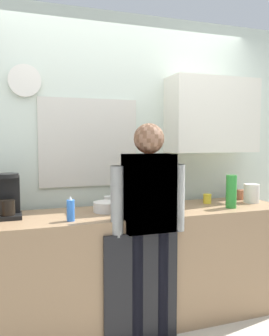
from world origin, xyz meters
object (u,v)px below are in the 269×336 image
Objects in this scene: bottle_dark_sauce at (168,194)px; storage_canister at (251,193)px; person_at_sink at (149,213)px; person_guest at (149,213)px; cup_terracotta_mug at (241,195)px; mixing_bowl at (107,207)px; dish_soap at (71,210)px; cup_white_mug at (109,202)px; coffee_maker at (7,198)px; bottle_clear_soda at (231,191)px; cup_yellow_cup at (207,199)px; potted_plant at (136,194)px.

storage_canister is (0.76, -0.16, -0.01)m from bottle_dark_sauce.
person_at_sink is 0.00m from person_guest.
mixing_bowl is (-1.37, -0.14, -0.01)m from cup_terracotta_mug.
dish_soap is 0.56m from person_guest.
storage_canister is at bearing -9.28° from cup_white_mug.
person_at_sink is (0.97, -0.38, -0.11)m from coffee_maker.
cup_terracotta_mug is 0.06× the size of person_guest.
person_guest is at bearing -157.14° from cup_terracotta_mug.
storage_canister is at bearing 25.26° from bottle_clear_soda.
coffee_maker is 3.47× the size of cup_white_mug.
bottle_clear_soda is (1.78, -0.22, -0.01)m from coffee_maker.
bottle_clear_soda is at bearing -174.12° from person_guest.
bottle_dark_sauce is 0.37m from cup_yellow_cup.
bottle_dark_sauce is (-0.44, 0.32, -0.05)m from bottle_clear_soda.
dish_soap is at bearing -133.65° from cup_white_mug.
bottle_dark_sauce is 1.00× the size of dish_soap.
cup_yellow_cup is 0.05× the size of person_guest.
person_at_sink is at bearing -128.04° from bottle_dark_sauce.
coffee_maker is 0.50m from dish_soap.
bottle_dark_sauce reaches higher than cup_white_mug.
mixing_bowl is at bearing -2.91° from coffee_maker.
potted_plant is at bearing 179.34° from storage_canister.
dish_soap reaches higher than storage_canister.
mixing_bowl is 1.29× the size of storage_canister.
potted_plant is 0.60m from dish_soap.
person_guest reaches higher than storage_canister.
mixing_bowl is at bearing -108.57° from cup_white_mug.
potted_plant is 0.34m from person_at_sink.
dish_soap is at bearing -173.52° from storage_canister.
cup_yellow_cup is 0.95m from mixing_bowl.
cup_white_mug is at bearing 170.72° from storage_canister.
bottle_dark_sauce reaches higher than cup_terracotta_mug.
cup_white_mug is 0.19m from mixing_bowl.
cup_terracotta_mug is 0.40× the size of potted_plant.
bottle_clear_soda is at bearing -71.82° from cup_yellow_cup.
cup_white_mug is (-0.97, 0.37, -0.09)m from bottle_clear_soda.
cup_terracotta_mug is 0.43m from cup_yellow_cup.
potted_plant is (-1.13, -0.16, 0.09)m from cup_terracotta_mug.
potted_plant is at bearing -47.61° from cup_white_mug.
cup_white_mug is at bearing 174.85° from bottle_dark_sauce.
bottle_clear_soda reaches higher than mixing_bowl.
cup_white_mug reaches higher than cup_terracotta_mug.
bottle_dark_sauce is 1.89× the size of cup_white_mug.
person_guest is at bearing -164.72° from storage_canister.
mixing_bowl is 0.14× the size of person_guest.
person_guest reaches higher than potted_plant.
person_at_sink reaches higher than bottle_clear_soda.
person_at_sink reaches higher than dish_soap.
cup_yellow_cup is (-0.08, 0.25, -0.10)m from bottle_clear_soda.
dish_soap is (-1.36, -0.04, -0.06)m from bottle_clear_soda.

